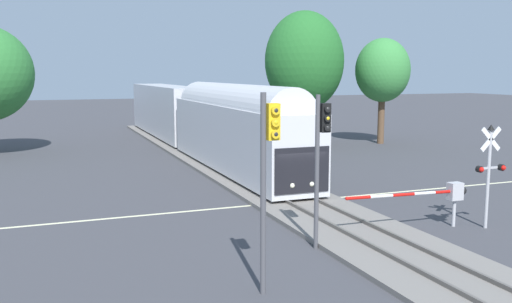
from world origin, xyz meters
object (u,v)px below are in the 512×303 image
Objects in this scene: traffic_signal_near_left at (268,161)px; maple_right_background at (383,71)px; commuter_train at (197,117)px; crossing_signal_mast at (490,166)px; traffic_signal_median at (321,147)px; crossing_gate_near at (443,194)px; oak_far_right at (304,61)px.

maple_right_background reaches higher than traffic_signal_near_left.
commuter_train is 24.97m from crossing_signal_mast.
crossing_signal_mast is 11.12m from traffic_signal_near_left.
traffic_signal_median is (3.24, 3.08, -0.14)m from traffic_signal_near_left.
crossing_gate_near is 10.01m from traffic_signal_near_left.
traffic_signal_median is 0.60× the size of maple_right_background.
commuter_train is at bearing -171.55° from oak_far_right.
crossing_signal_mast is at bearing -22.42° from crossing_gate_near.
commuter_train is 24.06m from crossing_gate_near.
traffic_signal_near_left reaches higher than traffic_signal_median.
traffic_signal_near_left is 0.62× the size of maple_right_background.
oak_far_right is (6.11, 25.19, 5.70)m from crossing_gate_near.
maple_right_background is (21.82, 27.23, 2.53)m from traffic_signal_near_left.
crossing_signal_mast reaches higher than crossing_gate_near.
maple_right_background is (11.18, 24.26, 3.77)m from crossing_signal_mast.
crossing_signal_mast is at bearing -0.88° from traffic_signal_median.
traffic_signal_near_left is 1.04× the size of traffic_signal_median.
maple_right_background is at bearing 65.25° from crossing_signal_mast.
oak_far_right reaches higher than crossing_signal_mast.
traffic_signal_median is at bearing 43.54° from traffic_signal_near_left.
crossing_gate_near is at bearing 5.51° from traffic_signal_median.
crossing_gate_near is 26.53m from oak_far_right.
commuter_train reaches higher than traffic_signal_median.
commuter_train is 10.73m from oak_far_right.
traffic_signal_near_left reaches higher than crossing_signal_mast.
crossing_gate_near is at bearing -118.50° from maple_right_background.
commuter_train is 7.07× the size of traffic_signal_near_left.
traffic_signal_median is 30.58m from maple_right_background.
commuter_train is 3.54× the size of oak_far_right.
crossing_signal_mast is at bearing -77.87° from commuter_train.
oak_far_right is at bearing 76.37° from crossing_gate_near.
oak_far_right is at bearing 65.23° from traffic_signal_median.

